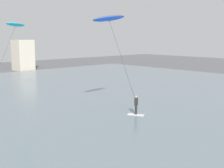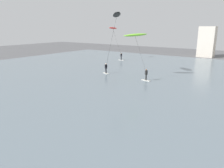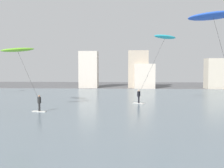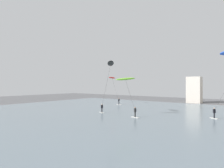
% 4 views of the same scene
% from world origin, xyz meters
% --- Properties ---
extents(water_bay, '(84.00, 52.00, 0.10)m').
position_xyz_m(water_bay, '(0.00, 31.11, 0.05)').
color(water_bay, slate).
rests_on(water_bay, ground).
extents(far_shore_buildings, '(28.64, 4.97, 7.63)m').
position_xyz_m(far_shore_buildings, '(5.26, 60.27, 3.38)').
color(far_shore_buildings, beige).
rests_on(far_shore_buildings, ground).
extents(kitesurfer_cyan, '(5.15, 1.93, 8.22)m').
position_xyz_m(kitesurfer_cyan, '(6.31, 35.45, 7.08)').
color(kitesurfer_cyan, silver).
rests_on(kitesurfer_cyan, water_bay).
extents(kitesurfer_lime, '(4.83, 2.50, 6.48)m').
position_xyz_m(kitesurfer_lime, '(-8.52, 29.94, 5.73)').
color(kitesurfer_lime, silver).
rests_on(kitesurfer_lime, water_bay).
extents(kitesurfer_blue, '(3.67, 3.30, 8.51)m').
position_xyz_m(kitesurfer_blue, '(8.32, 21.67, 7.53)').
color(kitesurfer_blue, silver).
rests_on(kitesurfer_blue, water_bay).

